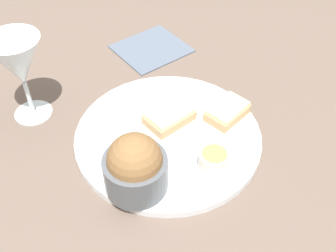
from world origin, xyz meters
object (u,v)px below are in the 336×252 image
(sauce_ramekin, at_px, (214,160))
(wine_glass, at_px, (18,64))
(cheese_toast_near, at_px, (169,116))
(cheese_toast_far, at_px, (227,111))
(salad_bowl, at_px, (135,167))
(napkin, at_px, (151,48))

(sauce_ramekin, distance_m, wine_glass, 0.37)
(cheese_toast_near, xyz_separation_m, cheese_toast_far, (-0.05, 0.09, 0.00))
(salad_bowl, xyz_separation_m, cheese_toast_near, (-0.15, -0.01, -0.03))
(salad_bowl, relative_size, sauce_ramekin, 2.04)
(salad_bowl, distance_m, sauce_ramekin, 0.13)
(salad_bowl, distance_m, napkin, 0.40)
(cheese_toast_near, distance_m, cheese_toast_far, 0.11)
(salad_bowl, xyz_separation_m, cheese_toast_far, (-0.21, 0.08, -0.03))
(salad_bowl, bearing_deg, sauce_ramekin, 129.76)
(sauce_ramekin, bearing_deg, salad_bowl, -50.24)
(wine_glass, bearing_deg, sauce_ramekin, 90.07)
(salad_bowl, relative_size, wine_glass, 0.61)
(napkin, bearing_deg, wine_glass, -22.01)
(wine_glass, relative_size, napkin, 0.85)
(cheese_toast_far, bearing_deg, cheese_toast_near, -59.55)
(salad_bowl, bearing_deg, cheese_toast_near, -175.76)
(sauce_ramekin, height_order, napkin, sauce_ramekin)
(cheese_toast_near, distance_m, wine_glass, 0.28)
(wine_glass, bearing_deg, cheese_toast_far, 110.11)
(cheese_toast_far, xyz_separation_m, napkin, (-0.16, -0.23, -0.02))
(cheese_toast_far, height_order, napkin, cheese_toast_far)
(wine_glass, bearing_deg, cheese_toast_near, 105.89)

